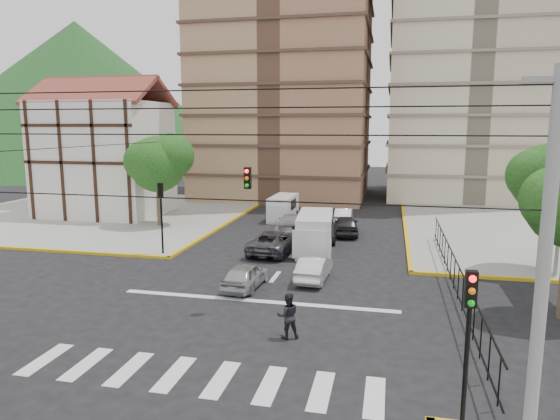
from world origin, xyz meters
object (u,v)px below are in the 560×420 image
(van_right_lane, at_px, (314,234))
(car_silver_front_left, at_px, (245,275))
(traffic_light_nw, at_px, (161,206))
(pedestrian_crosswalk, at_px, (288,316))
(traffic_light_se, at_px, (468,328))
(car_white_front_right, at_px, (314,268))
(van_left_lane, at_px, (282,209))

(van_right_lane, xyz_separation_m, car_silver_front_left, (-2.26, -7.78, -0.54))
(traffic_light_nw, bearing_deg, pedestrian_crosswalk, -45.61)
(pedestrian_crosswalk, bearing_deg, car_silver_front_left, -80.56)
(traffic_light_se, distance_m, traffic_light_nw, 22.06)
(car_silver_front_left, distance_m, car_white_front_right, 3.74)
(pedestrian_crosswalk, bearing_deg, traffic_light_se, 114.28)
(van_left_lane, distance_m, pedestrian_crosswalk, 23.91)
(traffic_light_nw, bearing_deg, car_silver_front_left, -35.83)
(car_silver_front_left, distance_m, pedestrian_crosswalk, 6.27)
(traffic_light_se, xyz_separation_m, car_silver_front_left, (-8.83, 10.71, -2.47))
(car_silver_front_left, bearing_deg, traffic_light_nw, -32.00)
(traffic_light_nw, height_order, car_silver_front_left, traffic_light_nw)
(van_left_lane, distance_m, car_silver_front_left, 18.08)
(traffic_light_se, height_order, van_left_lane, traffic_light_se)
(traffic_light_nw, xyz_separation_m, van_right_lane, (9.04, 2.88, -1.93))
(traffic_light_se, height_order, car_silver_front_left, traffic_light_se)
(van_left_lane, xyz_separation_m, car_white_front_right, (5.15, -15.91, -0.36))
(car_silver_front_left, height_order, pedestrian_crosswalk, pedestrian_crosswalk)
(van_left_lane, distance_m, car_white_front_right, 16.72)
(traffic_light_nw, relative_size, car_silver_front_left, 1.17)
(traffic_light_se, xyz_separation_m, car_white_front_right, (-5.70, 12.76, -2.47))
(car_white_front_right, bearing_deg, van_left_lane, -69.65)
(van_left_lane, bearing_deg, traffic_light_nw, -108.64)
(traffic_light_se, bearing_deg, van_left_lane, 110.73)
(car_white_front_right, distance_m, pedestrian_crosswalk, 7.41)
(traffic_light_nw, xyz_separation_m, van_left_lane, (4.75, 13.07, -2.11))
(car_silver_front_left, xyz_separation_m, pedestrian_crosswalk, (3.25, -5.35, 0.25))
(van_left_lane, bearing_deg, pedestrian_crosswalk, -75.91)
(traffic_light_se, relative_size, van_right_lane, 0.79)
(pedestrian_crosswalk, bearing_deg, traffic_light_nw, -67.47)
(car_silver_front_left, relative_size, pedestrian_crosswalk, 2.12)
(pedestrian_crosswalk, bearing_deg, car_white_front_right, -110.88)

